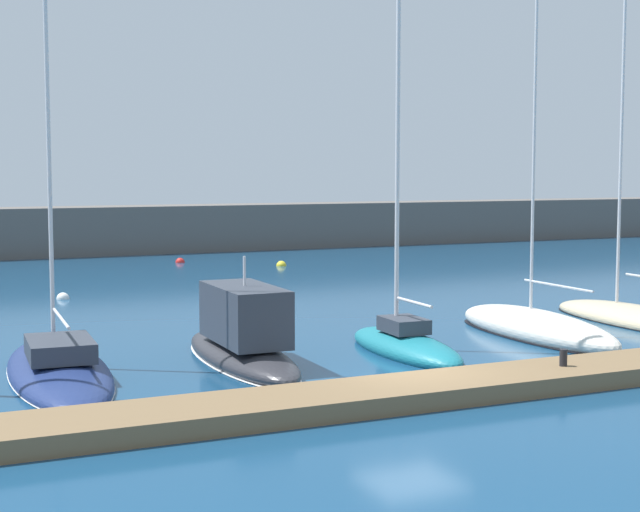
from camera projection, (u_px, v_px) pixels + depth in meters
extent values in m
plane|color=navy|center=(411.00, 387.00, 24.31)|extent=(120.00, 120.00, 0.00)
cube|color=brown|center=(438.00, 389.00, 23.13)|extent=(40.88, 2.25, 0.46)
cube|color=#5B5651|center=(86.00, 231.00, 62.27)|extent=(108.00, 3.61, 3.15)
ellipsoid|color=navy|center=(59.00, 373.00, 25.68)|extent=(3.17, 9.41, 0.98)
ellipsoid|color=silver|center=(59.00, 375.00, 25.68)|extent=(3.20, 9.50, 0.12)
cylinder|color=silver|center=(45.00, 13.00, 25.87)|extent=(0.12, 0.12, 18.43)
cylinder|color=silver|center=(61.00, 318.00, 24.64)|extent=(0.29, 3.40, 0.08)
cube|color=#333842|center=(60.00, 349.00, 25.14)|extent=(1.80, 2.54, 0.52)
ellipsoid|color=#2D2D33|center=(241.00, 356.00, 27.39)|extent=(2.21, 7.69, 0.96)
ellipsoid|color=silver|center=(241.00, 362.00, 27.40)|extent=(2.23, 7.77, 0.12)
cube|color=#333842|center=(245.00, 314.00, 26.98)|extent=(1.69, 3.64, 1.60)
cube|color=black|center=(228.00, 299.00, 28.34)|extent=(1.47, 0.93, 0.89)
cylinder|color=silver|center=(244.00, 271.00, 26.87)|extent=(0.08, 0.08, 0.85)
ellipsoid|color=#19707F|center=(405.00, 348.00, 28.89)|extent=(2.20, 6.16, 0.96)
cylinder|color=silver|center=(397.00, 158.00, 28.93)|extent=(0.13, 0.13, 10.57)
cylinder|color=silver|center=(414.00, 302.00, 28.23)|extent=(0.19, 2.11, 0.09)
cube|color=#333842|center=(404.00, 325.00, 28.92)|extent=(1.17, 1.59, 0.44)
ellipsoid|color=silver|center=(536.00, 329.00, 31.69)|extent=(2.30, 8.04, 1.29)
ellipsoid|color=black|center=(535.00, 336.00, 31.71)|extent=(2.32, 8.12, 0.12)
cylinder|color=silver|center=(535.00, 85.00, 31.23)|extent=(0.10, 0.10, 14.81)
cylinder|color=silver|center=(557.00, 286.00, 30.54)|extent=(0.14, 3.48, 0.07)
ellipsoid|color=beige|center=(638.00, 320.00, 34.45)|extent=(2.78, 8.71, 1.05)
ellipsoid|color=black|center=(638.00, 323.00, 34.46)|extent=(2.81, 8.80, 0.12)
cylinder|color=silver|center=(623.00, 88.00, 34.77)|extent=(0.11, 0.11, 15.75)
sphere|color=red|center=(180.00, 263.00, 57.19)|extent=(0.56, 0.56, 0.56)
sphere|color=yellow|center=(281.00, 266.00, 55.17)|extent=(0.59, 0.59, 0.59)
sphere|color=white|center=(63.00, 299.00, 41.02)|extent=(0.56, 0.56, 0.56)
cylinder|color=black|center=(563.00, 358.00, 24.67)|extent=(0.20, 0.20, 0.44)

